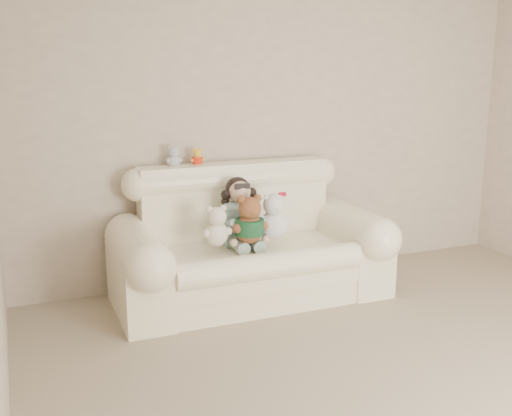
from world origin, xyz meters
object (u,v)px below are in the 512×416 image
object	(u,v)px
sofa	(251,235)
white_cat	(274,211)
brown_teddy	(249,215)
cream_teddy	(216,222)
seated_child	(239,211)

from	to	relation	value
sofa	white_cat	size ratio (longest dim) A/B	4.87
sofa	brown_teddy	size ratio (longest dim) A/B	4.88
brown_teddy	cream_teddy	distance (m)	0.25
sofa	seated_child	distance (m)	0.20
seated_child	cream_teddy	size ratio (longest dim) A/B	1.52
white_cat	cream_teddy	xyz separation A→B (m)	(-0.46, -0.02, -0.04)
seated_child	brown_teddy	world-z (taller)	seated_child
seated_child	cream_teddy	bearing A→B (deg)	-139.56
brown_teddy	white_cat	size ratio (longest dim) A/B	1.00
white_cat	brown_teddy	bearing A→B (deg)	-145.19
sofa	white_cat	world-z (taller)	sofa
sofa	seated_child	xyz separation A→B (m)	(-0.07, 0.08, 0.18)
sofa	seated_child	bearing A→B (deg)	129.29
sofa	brown_teddy	bearing A→B (deg)	-115.91
brown_teddy	sofa	bearing A→B (deg)	73.79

